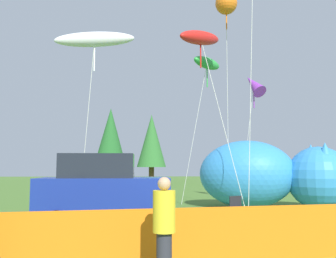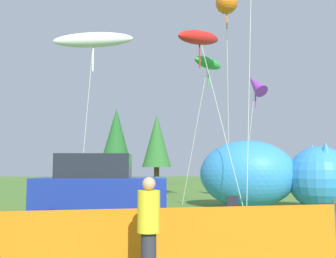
% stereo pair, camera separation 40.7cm
% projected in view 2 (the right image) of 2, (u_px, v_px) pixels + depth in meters
% --- Properties ---
extents(ground_plane, '(120.00, 120.00, 0.00)m').
position_uv_depth(ground_plane, '(188.00, 229.00, 11.41)').
color(ground_plane, '#4C752D').
extents(parked_car, '(4.27, 2.04, 2.33)m').
position_uv_depth(parked_car, '(100.00, 191.00, 12.28)').
color(parked_car, navy).
rests_on(parked_car, ground).
extents(folding_chair, '(0.71, 0.71, 0.93)m').
position_uv_depth(folding_chair, '(235.00, 208.00, 12.27)').
color(folding_chair, black).
rests_on(folding_chair, ground).
extents(inflatable_cat, '(6.98, 4.44, 3.12)m').
position_uv_depth(inflatable_cat, '(269.00, 177.00, 17.08)').
color(inflatable_cat, '#338CD8').
rests_on(inflatable_cat, ground).
extents(safety_fence, '(8.92, 1.50, 1.22)m').
position_uv_depth(safety_fence, '(123.00, 239.00, 7.09)').
color(safety_fence, orange).
rests_on(safety_fence, ground).
extents(spectator_in_blue_shirt, '(0.38, 0.38, 1.74)m').
position_uv_depth(spectator_in_blue_shirt, '(149.00, 225.00, 6.22)').
color(spectator_in_blue_shirt, '#2D2D38').
rests_on(spectator_in_blue_shirt, ground).
extents(kite_orange_flower, '(1.07, 1.08, 10.38)m').
position_uv_depth(kite_orange_flower, '(227.00, 3.00, 18.20)').
color(kite_orange_flower, silver).
rests_on(kite_orange_flower, ground).
extents(kite_red_lizard, '(2.81, 2.79, 8.01)m').
position_uv_depth(kite_red_lizard, '(200.00, 38.00, 15.83)').
color(kite_red_lizard, silver).
rests_on(kite_red_lizard, ground).
extents(kite_white_ghost, '(3.25, 0.92, 7.45)m').
position_uv_depth(kite_white_ghost, '(93.00, 40.00, 15.04)').
color(kite_white_ghost, silver).
rests_on(kite_white_ghost, ground).
extents(kite_purple_delta, '(1.54, 1.72, 7.16)m').
position_uv_depth(kite_purple_delta, '(255.00, 84.00, 20.33)').
color(kite_purple_delta, silver).
rests_on(kite_purple_delta, ground).
extents(kite_green_fish, '(2.41, 2.04, 7.72)m').
position_uv_depth(kite_green_fish, '(208.00, 63.00, 19.90)').
color(kite_green_fish, silver).
rests_on(kite_green_fish, ground).
extents(horizon_tree_east, '(3.22, 3.22, 7.69)m').
position_uv_depth(horizon_tree_east, '(157.00, 141.00, 41.64)').
color(horizon_tree_east, brown).
rests_on(horizon_tree_east, ground).
extents(horizon_tree_west, '(3.80, 3.80, 9.07)m').
position_uv_depth(horizon_tree_west, '(116.00, 137.00, 46.11)').
color(horizon_tree_west, brown).
rests_on(horizon_tree_west, ground).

